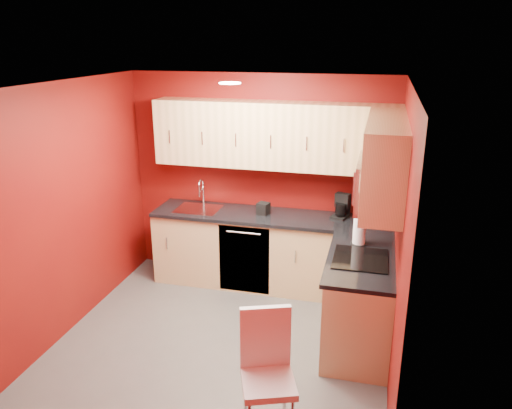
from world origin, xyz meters
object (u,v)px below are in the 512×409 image
at_px(coffee_maker, 340,206).
at_px(sink, 199,206).
at_px(microwave, 379,183).
at_px(dining_chair, 268,376).
at_px(napkin_holder, 263,209).
at_px(paper_towel, 359,231).

bearing_deg(coffee_maker, sink, -157.08).
distance_m(microwave, dining_chair, 1.90).
distance_m(napkin_holder, paper_towel, 1.30).
xyz_separation_m(microwave, coffee_maker, (-0.40, 1.10, -0.61)).
bearing_deg(microwave, sink, 154.40).
bearing_deg(sink, paper_towel, -18.16).
relative_size(sink, dining_chair, 0.54).
relative_size(microwave, napkin_holder, 5.50).
bearing_deg(napkin_holder, microwave, -37.81).
height_order(sink, paper_towel, sink).
relative_size(coffee_maker, paper_towel, 0.95).
height_order(coffee_maker, dining_chair, coffee_maker).
bearing_deg(microwave, dining_chair, -117.71).
relative_size(microwave, paper_towel, 2.61).
bearing_deg(sink, coffee_maker, 3.29).
bearing_deg(microwave, napkin_holder, 142.19).
distance_m(microwave, paper_towel, 0.72).
relative_size(microwave, dining_chair, 0.79).
relative_size(coffee_maker, dining_chair, 0.29).
distance_m(coffee_maker, napkin_holder, 0.89).
xyz_separation_m(sink, dining_chair, (1.40, -2.32, -0.46)).
xyz_separation_m(microwave, paper_towel, (-0.15, 0.37, -0.60)).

